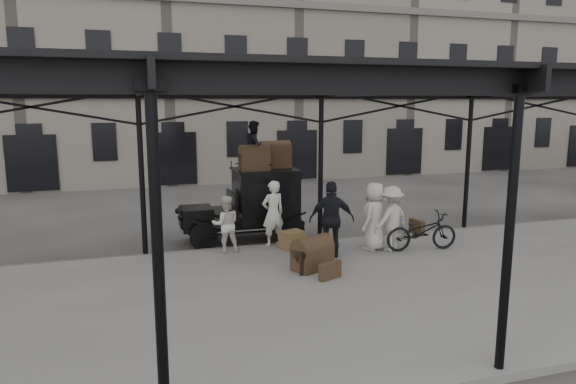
# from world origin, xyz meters

# --- Properties ---
(ground) EXTENTS (120.00, 120.00, 0.00)m
(ground) POSITION_xyz_m (0.00, 0.00, 0.00)
(ground) COLOR #383533
(ground) RESTS_ON ground
(platform) EXTENTS (28.00, 8.00, 0.15)m
(platform) POSITION_xyz_m (0.00, -2.00, 0.07)
(platform) COLOR slate
(platform) RESTS_ON ground
(canopy) EXTENTS (22.50, 9.00, 4.74)m
(canopy) POSITION_xyz_m (0.00, -1.72, 4.60)
(canopy) COLOR black
(canopy) RESTS_ON ground
(building_frontage) EXTENTS (64.00, 8.00, 14.00)m
(building_frontage) POSITION_xyz_m (0.00, 18.00, 7.00)
(building_frontage) COLOR slate
(building_frontage) RESTS_ON ground
(taxi) EXTENTS (3.65, 1.55, 2.18)m
(taxi) POSITION_xyz_m (-1.70, 3.05, 1.20)
(taxi) COLOR black
(taxi) RESTS_ON ground
(porter_left) EXTENTS (0.76, 0.59, 1.86)m
(porter_left) POSITION_xyz_m (-1.50, 1.80, 1.08)
(porter_left) COLOR beige
(porter_left) RESTS_ON platform
(porter_midleft) EXTENTS (0.79, 0.64, 1.55)m
(porter_midleft) POSITION_xyz_m (-2.89, 1.53, 0.92)
(porter_midleft) COLOR silver
(porter_midleft) RESTS_ON platform
(porter_centre) EXTENTS (1.08, 1.03, 1.87)m
(porter_centre) POSITION_xyz_m (1.05, 0.59, 1.08)
(porter_centre) COLOR beige
(porter_centre) RESTS_ON platform
(porter_official) EXTENTS (1.27, 0.78, 2.01)m
(porter_official) POSITION_xyz_m (-0.33, 0.29, 1.16)
(porter_official) COLOR black
(porter_official) RESTS_ON platform
(porter_right) EXTENTS (1.31, 1.03, 1.78)m
(porter_right) POSITION_xyz_m (1.45, 0.38, 1.04)
(porter_right) COLOR #BCB6AC
(porter_right) RESTS_ON platform
(bicycle) EXTENTS (2.08, 0.91, 1.06)m
(bicycle) POSITION_xyz_m (2.26, 0.13, 0.68)
(bicycle) COLOR black
(bicycle) RESTS_ON platform
(porter_roof) EXTENTS (0.70, 0.81, 1.45)m
(porter_roof) POSITION_xyz_m (-1.73, 2.95, 2.90)
(porter_roof) COLOR black
(porter_roof) RESTS_ON taxi
(steamer_trunk_roof_near) EXTENTS (0.86, 0.54, 0.63)m
(steamer_trunk_roof_near) POSITION_xyz_m (-1.78, 2.80, 2.49)
(steamer_trunk_roof_near) COLOR #3F2A1D
(steamer_trunk_roof_near) RESTS_ON taxi
(steamer_trunk_roof_far) EXTENTS (0.95, 0.59, 0.69)m
(steamer_trunk_roof_far) POSITION_xyz_m (-1.03, 3.25, 2.52)
(steamer_trunk_roof_far) COLOR #3F2A1D
(steamer_trunk_roof_far) RESTS_ON taxi
(steamer_trunk_platform) EXTENTS (1.10, 0.91, 0.69)m
(steamer_trunk_platform) POSITION_xyz_m (-1.15, -0.54, 0.50)
(steamer_trunk_platform) COLOR #3F2A1D
(steamer_trunk_platform) RESTS_ON platform
(wicker_hamper) EXTENTS (0.70, 0.60, 0.50)m
(wicker_hamper) POSITION_xyz_m (-1.09, 1.32, 0.40)
(wicker_hamper) COLOR olive
(wicker_hamper) RESTS_ON platform
(suitcase_upright) EXTENTS (0.22, 0.61, 0.45)m
(suitcase_upright) POSITION_xyz_m (3.07, 1.71, 0.38)
(suitcase_upright) COLOR #3F2A1D
(suitcase_upright) RESTS_ON platform
(suitcase_flat) EXTENTS (0.61, 0.37, 0.40)m
(suitcase_flat) POSITION_xyz_m (-1.00, -1.31, 0.35)
(suitcase_flat) COLOR #3F2A1D
(suitcase_flat) RESTS_ON platform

